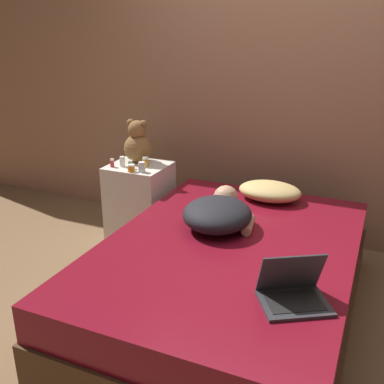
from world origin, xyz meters
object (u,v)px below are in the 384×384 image
at_px(pillow, 270,191).
at_px(bottle_clear, 142,167).
at_px(bottle_amber, 145,162).
at_px(bottle_orange, 131,168).
at_px(teddy_bear, 138,144).
at_px(bottle_white, 122,162).
at_px(person_lying, 219,212).
at_px(laptop, 293,291).
at_px(bottle_green, 130,164).
at_px(bottle_red, 112,163).

bearing_deg(pillow, bottle_clear, -165.18).
relative_size(bottle_amber, bottle_orange, 1.39).
height_order(teddy_bear, bottle_clear, teddy_bear).
distance_m(bottle_white, bottle_orange, 0.16).
height_order(person_lying, laptop, laptop).
bearing_deg(bottle_green, bottle_red, -172.65).
distance_m(teddy_bear, bottle_green, 0.22).
xyz_separation_m(laptop, bottle_clear, (-1.33, 0.97, 0.15)).
distance_m(person_lying, bottle_white, 1.02).
relative_size(laptop, bottle_white, 4.85).
bearing_deg(bottle_red, pillow, 10.65).
bearing_deg(bottle_red, person_lying, -19.02).
bearing_deg(laptop, bottle_green, 114.07).
height_order(person_lying, teddy_bear, teddy_bear).
bearing_deg(bottle_amber, person_lying, -30.44).
xyz_separation_m(pillow, bottle_clear, (-0.91, -0.24, 0.14)).
height_order(bottle_green, bottle_red, bottle_green).
bearing_deg(person_lying, teddy_bear, 138.48).
height_order(bottle_green, bottle_white, bottle_white).
height_order(laptop, bottle_clear, bottle_clear).
height_order(person_lying, bottle_orange, bottle_orange).
bearing_deg(teddy_bear, bottle_green, -78.38).
bearing_deg(bottle_white, teddy_bear, 73.42).
height_order(person_lying, bottle_clear, bottle_clear).
height_order(bottle_amber, bottle_red, bottle_amber).
bearing_deg(bottle_clear, bottle_orange, -160.95).
distance_m(pillow, bottle_white, 1.14).
relative_size(pillow, bottle_white, 5.73).
distance_m(person_lying, bottle_red, 1.07).
bearing_deg(bottle_white, bottle_clear, -16.57).
xyz_separation_m(bottle_amber, bottle_white, (-0.16, -0.07, 0.00)).
distance_m(bottle_red, bottle_orange, 0.20).
bearing_deg(bottle_white, pillow, 9.15).
bearing_deg(bottle_green, bottle_amber, 48.71).
bearing_deg(teddy_bear, laptop, -38.63).
relative_size(teddy_bear, bottle_red, 5.29).
relative_size(pillow, bottle_orange, 8.16).
xyz_separation_m(bottle_amber, bottle_green, (-0.08, -0.09, -0.01)).
bearing_deg(bottle_red, bottle_orange, -12.77).
distance_m(bottle_clear, bottle_orange, 0.08).
xyz_separation_m(bottle_white, bottle_orange, (0.13, -0.09, -0.01)).
bearing_deg(pillow, person_lying, -107.44).
relative_size(bottle_amber, bottle_red, 1.20).
xyz_separation_m(laptop, bottle_orange, (-1.40, 0.94, 0.14)).
xyz_separation_m(bottle_clear, bottle_white, (-0.21, 0.06, 0.00)).
distance_m(teddy_bear, bottle_clear, 0.29).
distance_m(bottle_amber, bottle_clear, 0.13).
relative_size(laptop, teddy_bear, 1.12).
bearing_deg(laptop, bottle_orange, 114.96).
bearing_deg(bottle_orange, bottle_clear, 19.05).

